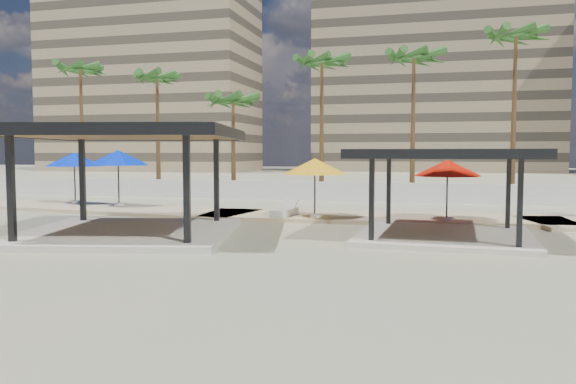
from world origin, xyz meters
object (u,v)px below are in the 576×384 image
at_px(pavilion_central, 445,186).
at_px(umbrella_c, 447,168).
at_px(umbrella_a, 118,158).
at_px(lounger_a, 285,212).
at_px(pavilion_west, 127,172).

height_order(pavilion_central, umbrella_c, pavilion_central).
xyz_separation_m(umbrella_a, umbrella_c, (16.89, -2.34, -0.37)).
xyz_separation_m(pavilion_central, umbrella_c, (0.15, 4.15, 0.50)).
bearing_deg(lounger_a, umbrella_c, -80.56).
relative_size(pavilion_central, pavilion_west, 0.70).
distance_m(umbrella_a, lounger_a, 10.53).
bearing_deg(pavilion_west, lounger_a, 42.67).
relative_size(pavilion_central, umbrella_c, 1.96).
relative_size(umbrella_a, lounger_a, 1.68).
distance_m(pavilion_central, umbrella_c, 4.19).
bearing_deg(umbrella_a, lounger_a, -14.76).
bearing_deg(lounger_a, umbrella_a, 82.39).
bearing_deg(umbrella_c, lounger_a, -177.71).
bearing_deg(pavilion_central, umbrella_c, 90.43).
xyz_separation_m(umbrella_a, lounger_a, (9.93, -2.62, -2.36)).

